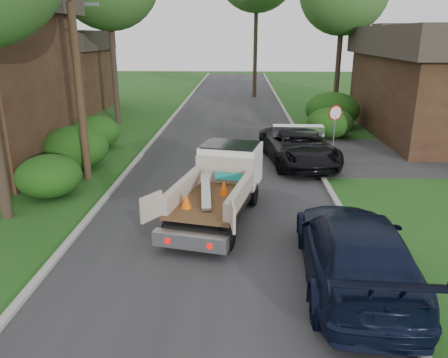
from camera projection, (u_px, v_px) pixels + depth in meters
name	position (u px, v px, depth m)	size (l,w,h in m)	color
ground	(215.00, 234.00, 12.95)	(120.00, 120.00, 0.00)	#1D4D16
road	(226.00, 149.00, 22.43)	(8.00, 90.00, 0.02)	#28282B
curb_left	(147.00, 148.00, 22.56)	(0.20, 90.00, 0.12)	#9E9E99
curb_right	(307.00, 149.00, 22.26)	(0.20, 90.00, 0.12)	#9E9E99
stop_sign	(335.00, 120.00, 20.73)	(0.71, 0.32, 2.48)	slate
utility_pole	(75.00, 47.00, 16.23)	(2.42, 1.25, 10.00)	#382619
house_left_far	(55.00, 70.00, 33.33)	(7.56, 7.56, 6.00)	#321D14
hedge_left_a	(49.00, 176.00, 15.77)	(2.34, 2.34, 1.53)	#103D0E
hedge_left_b	(75.00, 147.00, 19.05)	(2.86, 2.86, 1.87)	#103D0E
hedge_left_c	(94.00, 132.00, 22.40)	(2.60, 2.60, 1.70)	#103D0E
hedge_right_a	(330.00, 123.00, 24.80)	(2.60, 2.60, 1.70)	#103D0E
hedge_right_b	(332.00, 110.00, 27.54)	(3.38, 3.38, 2.21)	#103D0E
flatbed_truck	(223.00, 179.00, 14.32)	(3.39, 5.79, 2.06)	black
black_pickup	(298.00, 146.00, 19.85)	(2.70, 5.85, 1.63)	black
navy_suv	(355.00, 249.00, 10.18)	(2.41, 5.92, 1.72)	black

